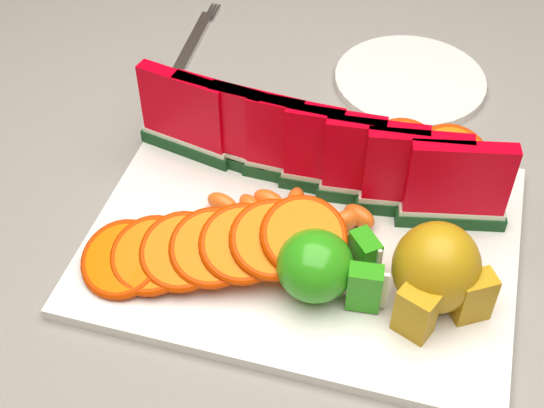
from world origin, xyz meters
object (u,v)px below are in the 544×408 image
object	(u,v)px
apple_cluster	(324,267)
fork	(192,45)
platter	(304,238)
pear_cluster	(437,272)
side_plate	(410,81)

from	to	relation	value
apple_cluster	fork	world-z (taller)	apple_cluster
platter	apple_cluster	bearing A→B (deg)	-62.64
platter	fork	xyz separation A→B (m)	(-0.22, 0.28, -0.00)
fork	pear_cluster	bearing A→B (deg)	-43.80
pear_cluster	apple_cluster	bearing A→B (deg)	-170.74
pear_cluster	fork	distance (m)	0.48
pear_cluster	platter	bearing A→B (deg)	160.23
pear_cluster	side_plate	xyz separation A→B (m)	(-0.07, 0.33, -0.05)
side_plate	pear_cluster	bearing A→B (deg)	-78.69
apple_cluster	pear_cluster	distance (m)	0.10
platter	fork	world-z (taller)	platter
platter	pear_cluster	distance (m)	0.14
apple_cluster	pear_cluster	xyz separation A→B (m)	(0.10, 0.02, 0.01)
platter	side_plate	bearing A→B (deg)	77.69
platter	side_plate	world-z (taller)	platter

